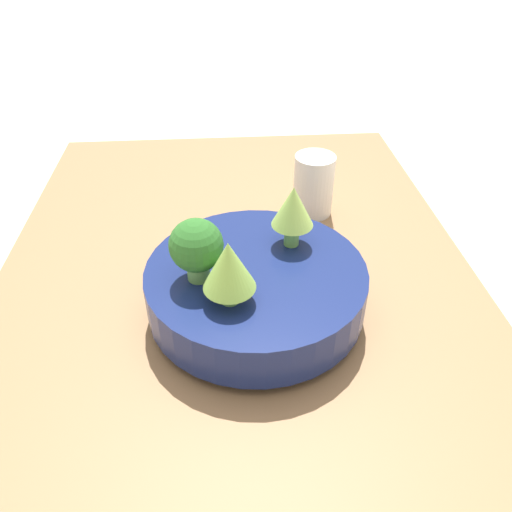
# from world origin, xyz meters

# --- Properties ---
(ground_plane) EXTENTS (6.00, 6.00, 0.00)m
(ground_plane) POSITION_xyz_m (0.00, 0.00, 0.00)
(ground_plane) COLOR beige
(table) EXTENTS (1.17, 0.70, 0.04)m
(table) POSITION_xyz_m (0.00, 0.00, 0.02)
(table) COLOR olive
(table) RESTS_ON ground_plane
(bowl) EXTENTS (0.28, 0.28, 0.07)m
(bowl) POSITION_xyz_m (0.01, -0.02, 0.08)
(bowl) COLOR navy
(bowl) RESTS_ON table
(romanesco_piece_far) EXTENTS (0.06, 0.06, 0.08)m
(romanesco_piece_far) POSITION_xyz_m (-0.04, 0.01, 0.16)
(romanesco_piece_far) COLOR #609347
(romanesco_piece_far) RESTS_ON bowl
(broccoli_floret_back) EXTENTS (0.06, 0.06, 0.08)m
(broccoli_floret_back) POSITION_xyz_m (0.00, 0.05, 0.16)
(broccoli_floret_back) COLOR #609347
(broccoli_floret_back) RESTS_ON bowl
(romanesco_piece_near) EXTENTS (0.05, 0.05, 0.09)m
(romanesco_piece_near) POSITION_xyz_m (0.06, -0.07, 0.17)
(romanesco_piece_near) COLOR #6BA34C
(romanesco_piece_near) RESTS_ON bowl
(cup) EXTENTS (0.07, 0.07, 0.10)m
(cup) POSITION_xyz_m (0.26, -0.14, 0.09)
(cup) COLOR silver
(cup) RESTS_ON table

